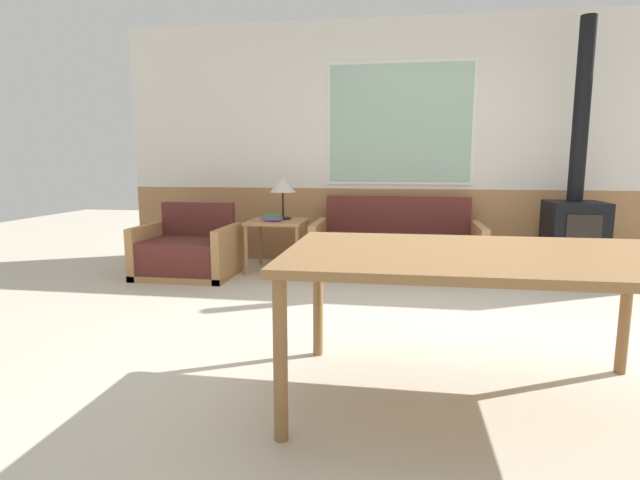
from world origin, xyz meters
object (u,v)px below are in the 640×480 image
at_px(armchair, 188,253).
at_px(wood_stove, 575,215).
at_px(table_lamp, 283,186).
at_px(couch, 396,250).
at_px(side_table, 277,228).
at_px(dining_table, 480,265).

height_order(armchair, wood_stove, wood_stove).
bearing_deg(table_lamp, wood_stove, -0.65).
bearing_deg(couch, wood_stove, 0.12).
bearing_deg(side_table, dining_table, -58.87).
height_order(table_lamp, dining_table, table_lamp).
bearing_deg(table_lamp, armchair, -150.44).
distance_m(armchair, dining_table, 3.46).
relative_size(armchair, table_lamp, 2.10).
distance_m(armchair, side_table, 0.96).
relative_size(side_table, dining_table, 0.33).
bearing_deg(dining_table, table_lamp, 119.60).
xyz_separation_m(table_lamp, dining_table, (1.62, -2.85, -0.22)).
bearing_deg(dining_table, side_table, 121.13).
bearing_deg(couch, table_lamp, 178.27).
bearing_deg(wood_stove, side_table, -178.63).
xyz_separation_m(side_table, table_lamp, (0.04, 0.10, 0.43)).
relative_size(table_lamp, dining_table, 0.25).
xyz_separation_m(side_table, dining_table, (1.66, -2.75, 0.22)).
xyz_separation_m(couch, table_lamp, (-1.22, 0.04, 0.66)).
xyz_separation_m(couch, side_table, (-1.26, -0.07, 0.22)).
bearing_deg(table_lamp, side_table, -110.37).
height_order(armchair, table_lamp, table_lamp).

